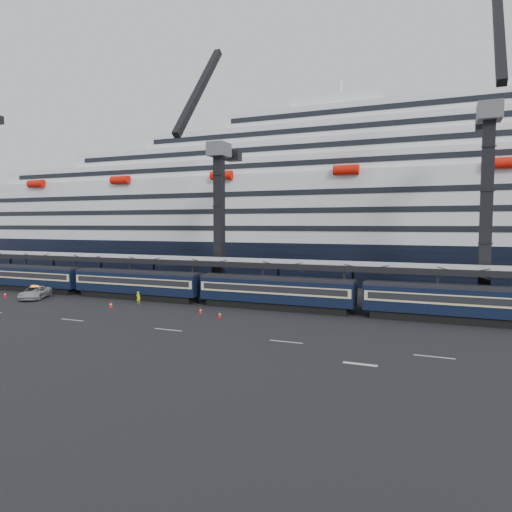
# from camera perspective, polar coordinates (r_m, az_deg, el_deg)

# --- Properties ---
(ground) EXTENTS (260.00, 260.00, 0.00)m
(ground) POSITION_cam_1_polar(r_m,az_deg,el_deg) (43.54, 8.01, -9.59)
(ground) COLOR black
(ground) RESTS_ON ground
(lane_markings) EXTENTS (111.00, 4.27, 0.02)m
(lane_markings) POSITION_cam_1_polar(r_m,az_deg,el_deg) (37.33, 18.48, -12.06)
(lane_markings) COLOR beige
(lane_markings) RESTS_ON ground
(train) EXTENTS (133.05, 3.00, 4.05)m
(train) POSITION_cam_1_polar(r_m,az_deg,el_deg) (53.80, 5.82, -4.58)
(train) COLOR black
(train) RESTS_ON ground
(canopy) EXTENTS (130.00, 6.25, 5.53)m
(canopy) POSITION_cam_1_polar(r_m,az_deg,el_deg) (56.24, 11.54, -1.13)
(canopy) COLOR gray
(canopy) RESTS_ON ground
(cruise_ship) EXTENTS (214.09, 28.84, 34.00)m
(cruise_ship) POSITION_cam_1_polar(r_m,az_deg,el_deg) (87.82, 14.77, 5.26)
(cruise_ship) COLOR black
(cruise_ship) RESTS_ON ground
(crane_dark_near) EXTENTS (4.50, 17.75, 35.08)m
(crane_dark_near) POSITION_cam_1_polar(r_m,az_deg,el_deg) (66.91, -4.78, 5.46)
(crane_dark_near) COLOR #494B50
(crane_dark_near) RESTS_ON ground
(crane_dark_mid) EXTENTS (4.50, 18.24, 39.64)m
(crane_dark_mid) POSITION_cam_1_polar(r_m,az_deg,el_deg) (58.94, 26.91, 6.64)
(crane_dark_mid) COLOR #494B50
(crane_dark_mid) RESTS_ON ground
(pickup_truck) EXTENTS (5.22, 6.64, 1.68)m
(pickup_truck) POSITION_cam_1_polar(r_m,az_deg,el_deg) (69.56, -25.90, -4.14)
(pickup_truck) COLOR #A0A3A7
(pickup_truck) RESTS_ON ground
(worker) EXTENTS (0.59, 0.39, 1.61)m
(worker) POSITION_cam_1_polar(r_m,az_deg,el_deg) (60.40, -14.50, -5.08)
(worker) COLOR yellow
(worker) RESTS_ON ground
(traffic_cone_a) EXTENTS (0.38, 0.38, 0.77)m
(traffic_cone_a) POSITION_cam_1_polar(r_m,az_deg,el_deg) (72.93, -28.87, -4.24)
(traffic_cone_a) COLOR red
(traffic_cone_a) RESTS_ON ground
(traffic_cone_b) EXTENTS (0.42, 0.42, 0.84)m
(traffic_cone_b) POSITION_cam_1_polar(r_m,az_deg,el_deg) (58.68, -17.69, -5.80)
(traffic_cone_b) COLOR red
(traffic_cone_b) RESTS_ON ground
(traffic_cone_c) EXTENTS (0.35, 0.35, 0.71)m
(traffic_cone_c) POSITION_cam_1_polar(r_m,az_deg,el_deg) (52.84, -6.96, -6.78)
(traffic_cone_c) COLOR red
(traffic_cone_c) RESTS_ON ground
(traffic_cone_d) EXTENTS (0.34, 0.34, 0.68)m
(traffic_cone_d) POSITION_cam_1_polar(r_m,az_deg,el_deg) (50.42, -4.56, -7.30)
(traffic_cone_d) COLOR red
(traffic_cone_d) RESTS_ON ground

